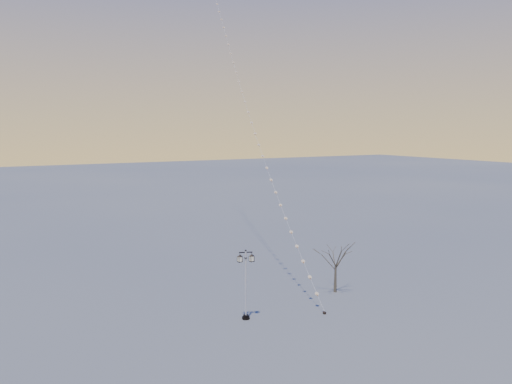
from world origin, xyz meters
TOP-DOWN VIEW (x-y plane):
  - ground at (0.00, 0.00)m, footprint 300.00×300.00m
  - street_lamp at (-2.60, 0.13)m, footprint 1.08×0.64m
  - bare_tree at (5.55, 1.54)m, footprint 2.26×2.26m
  - kite_train at (6.97, 16.98)m, footprint 10.19×37.81m

SIDE VIEW (x-z plane):
  - ground at x=0.00m, z-range 0.00..0.00m
  - street_lamp at x=-2.60m, z-range 0.24..4.66m
  - bare_tree at x=5.55m, z-range 0.73..4.48m
  - kite_train at x=6.97m, z-range -0.12..30.10m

